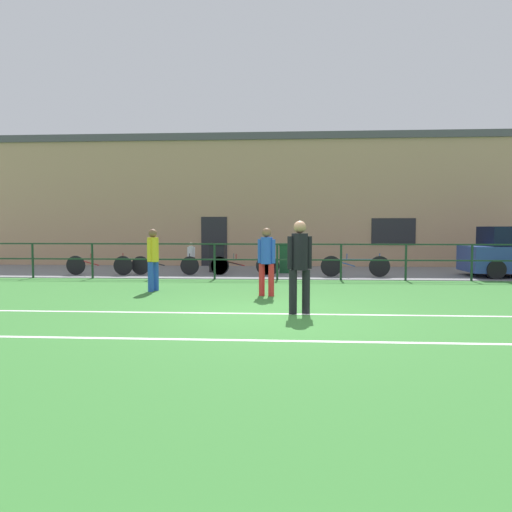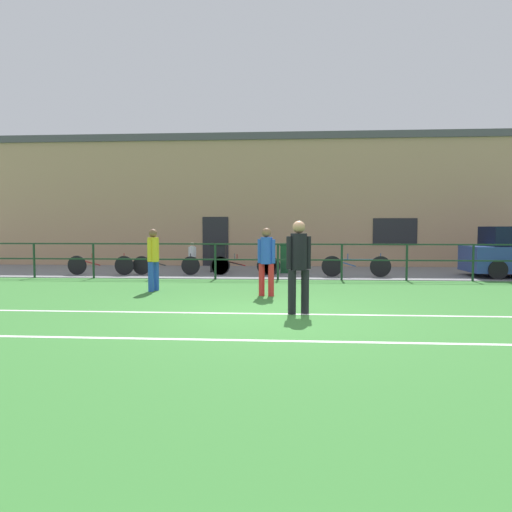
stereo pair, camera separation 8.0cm
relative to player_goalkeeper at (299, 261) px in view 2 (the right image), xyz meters
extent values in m
cube|color=#387A33|center=(-0.54, -0.14, -1.03)|extent=(60.00, 44.00, 0.04)
cube|color=white|center=(-0.54, -0.06, -1.01)|extent=(36.00, 0.11, 0.00)
cube|color=white|center=(-0.54, -2.21, -1.01)|extent=(36.00, 0.11, 0.00)
cube|color=slate|center=(-0.54, 8.36, -1.00)|extent=(48.00, 5.00, 0.02)
cylinder|color=#193823|center=(-8.54, 5.86, -0.44)|extent=(0.07, 0.07, 1.15)
cylinder|color=#193823|center=(-6.54, 5.86, -0.44)|extent=(0.07, 0.07, 1.15)
cylinder|color=#193823|center=(-4.54, 5.86, -0.44)|extent=(0.07, 0.07, 1.15)
cylinder|color=#193823|center=(-2.54, 5.86, -0.44)|extent=(0.07, 0.07, 1.15)
cylinder|color=#193823|center=(-0.54, 5.86, -0.44)|extent=(0.07, 0.07, 1.15)
cylinder|color=#193823|center=(1.46, 5.86, -0.44)|extent=(0.07, 0.07, 1.15)
cylinder|color=#193823|center=(3.46, 5.86, -0.44)|extent=(0.07, 0.07, 1.15)
cylinder|color=#193823|center=(5.46, 5.86, -0.44)|extent=(0.07, 0.07, 1.15)
cube|color=#193823|center=(-0.54, 5.86, 0.11)|extent=(36.00, 0.04, 0.04)
cube|color=#193823|center=(-0.54, 5.86, -0.38)|extent=(36.00, 0.04, 0.04)
cube|color=tan|center=(-0.54, 12.06, 1.64)|extent=(28.00, 2.40, 5.32)
cube|color=#232328|center=(-3.31, 10.85, 0.04)|extent=(1.10, 0.04, 2.10)
cube|color=#232328|center=(4.18, 10.85, 0.47)|extent=(1.80, 0.04, 1.10)
cube|color=#4C4C51|center=(-0.54, 12.06, 4.45)|extent=(28.00, 2.56, 0.30)
cylinder|color=black|center=(-0.13, -0.04, -0.59)|extent=(0.15, 0.15, 0.85)
cylinder|color=black|center=(0.13, 0.04, -0.59)|extent=(0.15, 0.15, 0.85)
cylinder|color=black|center=(0.00, 0.00, 0.18)|extent=(0.31, 0.31, 0.70)
sphere|color=#A37556|center=(0.00, 0.00, 0.65)|extent=(0.24, 0.24, 0.24)
cylinder|color=black|center=(-0.18, -0.06, 0.16)|extent=(0.11, 0.11, 0.63)
cylinder|color=black|center=(0.18, 0.06, 0.16)|extent=(0.11, 0.11, 0.63)
cylinder|color=blue|center=(-3.67, 3.10, -0.63)|extent=(0.14, 0.14, 0.77)
cylinder|color=blue|center=(-3.75, 2.88, -0.63)|extent=(0.14, 0.14, 0.77)
cylinder|color=gold|center=(-3.71, 2.99, 0.07)|extent=(0.28, 0.28, 0.63)
sphere|color=brown|center=(-3.71, 2.99, 0.49)|extent=(0.22, 0.22, 0.22)
cylinder|color=gold|center=(-3.65, 3.15, 0.05)|extent=(0.10, 0.10, 0.57)
cylinder|color=gold|center=(-3.77, 2.83, 0.05)|extent=(0.10, 0.10, 0.57)
cylinder|color=red|center=(-0.85, 2.35, -0.62)|extent=(0.14, 0.14, 0.78)
cylinder|color=red|center=(-0.61, 2.27, -0.62)|extent=(0.14, 0.14, 0.78)
cylinder|color=blue|center=(-0.73, 2.31, 0.09)|extent=(0.29, 0.29, 0.64)
sphere|color=brown|center=(-0.73, 2.31, 0.52)|extent=(0.22, 0.22, 0.22)
cylinder|color=blue|center=(-0.90, 2.37, 0.07)|extent=(0.10, 0.10, 0.58)
cylinder|color=blue|center=(-0.56, 2.26, 0.07)|extent=(0.10, 0.10, 0.58)
cylinder|color=#232D4C|center=(-3.74, 8.45, -0.74)|extent=(0.09, 0.09, 0.51)
cylinder|color=#232D4C|center=(-3.90, 8.46, -0.74)|extent=(0.09, 0.09, 0.51)
cylinder|color=white|center=(-3.82, 8.45, -0.27)|extent=(0.19, 0.19, 0.42)
sphere|color=beige|center=(-3.82, 8.45, 0.02)|extent=(0.15, 0.15, 0.15)
cylinder|color=white|center=(-3.70, 8.45, -0.28)|extent=(0.07, 0.07, 0.38)
cylinder|color=white|center=(-3.93, 8.46, -0.28)|extent=(0.07, 0.07, 0.38)
cylinder|color=black|center=(6.38, 6.31, -0.69)|extent=(0.60, 0.18, 0.60)
cylinder|color=black|center=(6.38, 7.96, -0.69)|extent=(0.60, 0.18, 0.60)
cylinder|color=black|center=(1.24, 6.72, -0.65)|extent=(0.69, 0.04, 0.69)
cylinder|color=black|center=(2.83, 6.72, -0.65)|extent=(0.69, 0.04, 0.69)
cube|color=#234C99|center=(2.03, 6.72, -0.42)|extent=(1.24, 0.04, 0.04)
cube|color=#234C99|center=(1.64, 6.72, -0.54)|extent=(0.77, 0.03, 0.25)
cylinder|color=#234C99|center=(1.76, 6.72, -0.32)|extent=(0.03, 0.03, 0.20)
cylinder|color=#234C99|center=(2.83, 6.72, -0.35)|extent=(0.03, 0.03, 0.28)
cylinder|color=black|center=(-2.58, 7.06, -0.67)|extent=(0.65, 0.04, 0.65)
cylinder|color=black|center=(-0.96, 7.06, -0.67)|extent=(0.65, 0.04, 0.65)
cube|color=#4C5156|center=(-1.77, 7.06, -0.45)|extent=(1.26, 0.04, 0.04)
cube|color=#4C5156|center=(-2.18, 7.06, -0.56)|extent=(0.79, 0.03, 0.24)
cylinder|color=#4C5156|center=(-2.06, 7.06, -0.35)|extent=(0.03, 0.03, 0.20)
cylinder|color=#4C5156|center=(-0.96, 7.06, -0.38)|extent=(0.03, 0.03, 0.28)
cylinder|color=black|center=(-5.28, 6.94, -0.67)|extent=(0.64, 0.04, 0.64)
cylinder|color=black|center=(-3.56, 6.94, -0.67)|extent=(0.64, 0.04, 0.64)
cube|color=black|center=(-4.42, 6.94, -0.46)|extent=(1.34, 0.04, 0.04)
cube|color=black|center=(-4.85, 6.94, -0.57)|extent=(0.84, 0.03, 0.23)
cylinder|color=black|center=(-4.72, 6.94, -0.36)|extent=(0.03, 0.03, 0.20)
cylinder|color=black|center=(-3.56, 6.94, -0.39)|extent=(0.03, 0.03, 0.28)
cylinder|color=black|center=(-7.49, 6.73, -0.66)|extent=(0.66, 0.04, 0.66)
cylinder|color=black|center=(-5.83, 6.73, -0.66)|extent=(0.66, 0.04, 0.66)
cube|color=maroon|center=(-6.66, 6.73, -0.45)|extent=(1.30, 0.04, 0.04)
cube|color=maroon|center=(-7.08, 6.73, -0.55)|extent=(0.81, 0.03, 0.24)
cylinder|color=maroon|center=(-6.95, 6.73, -0.35)|extent=(0.03, 0.03, 0.20)
cylinder|color=maroon|center=(-5.83, 6.73, -0.38)|extent=(0.03, 0.03, 0.28)
cylinder|color=black|center=(-2.53, 7.06, -0.68)|extent=(0.63, 0.04, 0.63)
cylinder|color=black|center=(-0.80, 7.06, -0.68)|extent=(0.63, 0.04, 0.63)
cube|color=maroon|center=(-1.67, 7.06, -0.47)|extent=(1.35, 0.04, 0.04)
cube|color=maroon|center=(-2.10, 7.06, -0.57)|extent=(0.85, 0.03, 0.23)
cylinder|color=maroon|center=(-1.97, 7.06, -0.37)|extent=(0.03, 0.03, 0.20)
cylinder|color=maroon|center=(-0.80, 7.06, -0.40)|extent=(0.03, 0.03, 0.28)
cube|color=black|center=(-2.78, 8.16, -0.50)|extent=(0.55, 0.46, 0.98)
cube|color=black|center=(-2.78, 8.16, 0.03)|extent=(0.58, 0.49, 0.08)
cube|color=#194C28|center=(-0.24, 7.96, -0.50)|extent=(0.51, 0.43, 0.98)
cube|color=#143D20|center=(-0.24, 7.96, 0.03)|extent=(0.55, 0.46, 0.08)
camera|label=1|loc=(-0.26, -9.03, 0.65)|focal=33.11mm
camera|label=2|loc=(-0.18, -9.02, 0.65)|focal=33.11mm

